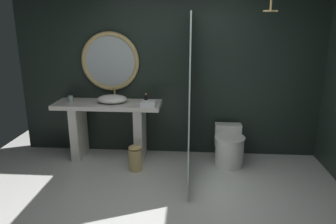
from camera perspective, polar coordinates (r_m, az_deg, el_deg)
ground_plane at (r=3.67m, az=-1.60°, el=-18.38°), size 5.76×5.76×0.00m
back_wall_panel at (r=4.98m, az=0.52°, el=7.08°), size 4.80×0.10×2.60m
vanity_counter at (r=4.96m, az=-10.59°, el=-1.83°), size 1.60×0.56×0.89m
vessel_sink at (r=4.83m, az=-10.01°, el=2.32°), size 0.45×0.37×0.21m
tumbler_cup at (r=5.05m, az=-17.14°, el=2.28°), size 0.08×0.08×0.09m
soap_dispenser at (r=4.79m, az=-3.98°, el=2.46°), size 0.05×0.05×0.14m
round_wall_mirror at (r=5.02m, az=-10.37°, el=8.94°), size 0.91×0.07×0.91m
shower_glass_panel at (r=4.21m, az=3.93°, el=2.46°), size 0.02×1.53×2.18m
rain_shower_head at (r=4.49m, az=17.94°, el=17.27°), size 0.19×0.19×0.31m
toilet at (r=4.85m, az=10.90°, el=-6.19°), size 0.44×0.62×0.55m
waste_bin at (r=4.62m, az=-5.88°, el=-8.16°), size 0.20×0.20×0.37m
folded_hand_towel at (r=4.57m, az=-3.58°, el=1.42°), size 0.21×0.20×0.07m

